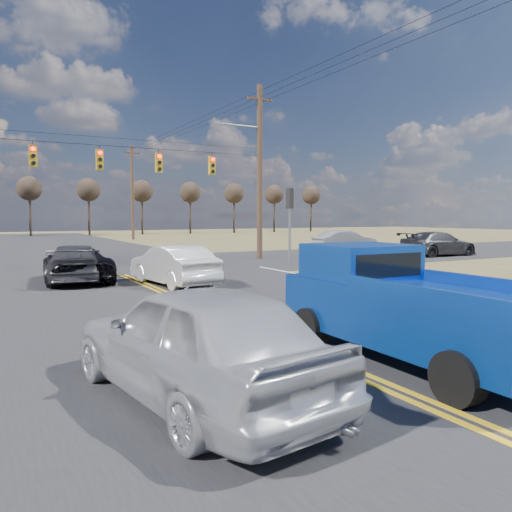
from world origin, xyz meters
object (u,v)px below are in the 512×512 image
dgrey_car_queue (75,263)px  cross_car_east_far (438,244)px  silver_suv (196,340)px  white_car_queue (173,265)px  cross_car_east_near (345,241)px  black_suv (77,265)px  pickup_truck (405,306)px

dgrey_car_queue → cross_car_east_far: cross_car_east_far is taller
dgrey_car_queue → cross_car_east_far: (22.19, 2.03, 0.06)m
silver_suv → white_car_queue: 11.65m
white_car_queue → cross_car_east_near: (16.23, 10.29, 0.02)m
dgrey_car_queue → black_suv: bearing=-167.1°
pickup_truck → white_car_queue: (-0.34, 11.11, -0.23)m
pickup_truck → silver_suv: 3.90m
silver_suv → dgrey_car_queue: silver_suv is taller
pickup_truck → black_suv: bearing=104.0°
silver_suv → black_suv: silver_suv is taller
black_suv → cross_car_east_far: 22.22m
pickup_truck → white_car_queue: pickup_truck is taller
dgrey_car_queue → cross_car_east_far: size_ratio=0.93×
silver_suv → black_suv: (0.61, 13.76, -0.16)m
silver_suv → pickup_truck: bearing=171.5°
white_car_queue → cross_car_east_near: bearing=-155.0°
white_car_queue → dgrey_car_queue: 4.02m
cross_car_east_near → cross_car_east_far: size_ratio=0.87×
silver_suv → dgrey_car_queue: bearing=-100.5°
black_suv → white_car_queue: 3.97m
dgrey_car_queue → pickup_truck: bearing=113.5°
black_suv → cross_car_east_near: (19.17, 7.63, 0.09)m
cross_car_east_near → silver_suv: bearing=140.5°
black_suv → cross_car_east_far: size_ratio=0.91×
silver_suv → cross_car_east_near: (19.78, 21.39, -0.08)m
pickup_truck → black_suv: pickup_truck is taller
cross_car_east_near → white_car_queue: bearing=125.6°
pickup_truck → white_car_queue: bearing=92.4°
black_suv → dgrey_car_queue: size_ratio=0.98×
black_suv → silver_suv: bearing=89.9°
pickup_truck → dgrey_car_queue: pickup_truck is taller
pickup_truck → black_suv: (-3.29, 13.77, -0.30)m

